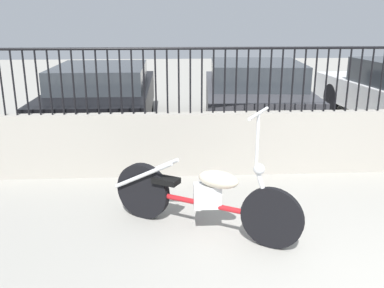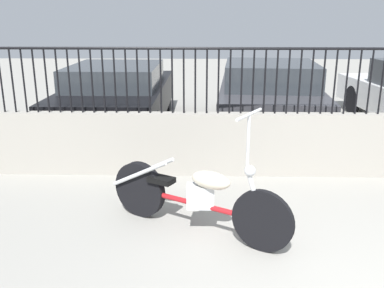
# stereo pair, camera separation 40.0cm
# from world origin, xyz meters

# --- Properties ---
(low_wall) EXTENTS (10.32, 0.18, 0.90)m
(low_wall) POSITION_xyz_m (0.00, 3.10, 0.45)
(low_wall) COLOR #9E998E
(low_wall) RESTS_ON ground_plane
(fence_railing) EXTENTS (10.32, 0.04, 0.89)m
(fence_railing) POSITION_xyz_m (0.00, 3.10, 1.46)
(fence_railing) COLOR black
(fence_railing) RESTS_ON low_wall
(motorcycle_red) EXTENTS (1.89, 1.16, 1.35)m
(motorcycle_red) POSITION_xyz_m (-1.52, 1.45, 0.40)
(motorcycle_red) COLOR black
(motorcycle_red) RESTS_ON ground_plane
(car_black) EXTENTS (1.86, 4.42, 1.28)m
(car_black) POSITION_xyz_m (-3.07, 5.73, 0.66)
(car_black) COLOR black
(car_black) RESTS_ON ground_plane
(car_dark_grey) EXTENTS (2.18, 4.09, 1.34)m
(car_dark_grey) POSITION_xyz_m (-0.08, 5.65, 0.68)
(car_dark_grey) COLOR black
(car_dark_grey) RESTS_ON ground_plane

